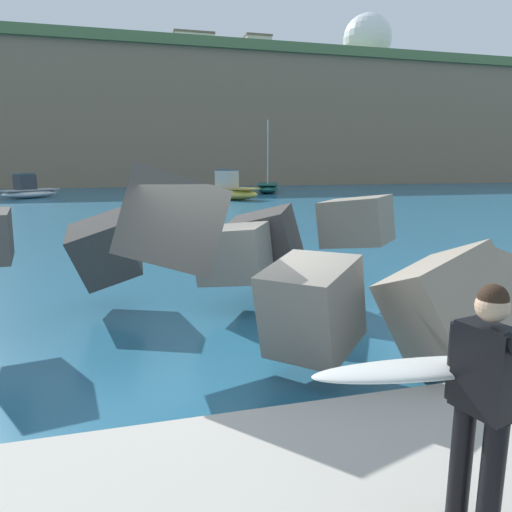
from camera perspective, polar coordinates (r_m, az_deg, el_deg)
The scene contains 12 objects.
ground_plane at distance 6.86m, azimuth -2.27°, elevation -12.51°, with size 400.00×400.00×0.00m, color #235B7A.
breakwater_jetty at distance 7.83m, azimuth -12.94°, elevation 0.21°, with size 32.79×6.65×2.78m.
surfer_with_board at distance 3.57m, azimuth 24.26°, elevation -14.34°, with size 2.12×1.33×1.78m.
boat_near_centre at distance 42.75m, azimuth -25.93°, elevation 7.17°, with size 4.70×4.54×2.02m.
boat_near_right at distance 36.88m, azimuth -3.20°, elevation 7.99°, with size 4.79×4.80×2.35m.
boat_mid_right at distance 45.79m, azimuth 1.42°, elevation 8.34°, with size 3.68×6.36×6.80m.
mooring_buoy_inner at distance 23.15m, azimuth 0.10°, elevation 4.88°, with size 0.44×0.44×0.44m.
headland_bluff at distance 80.78m, azimuth -6.72°, elevation 15.37°, with size 111.83×43.32×17.51m.
radar_dome at distance 90.63m, azimuth 13.40°, elevation 24.08°, with size 8.27×8.27×10.47m.
station_building_west at distance 90.58m, azimuth -23.83°, elevation 20.99°, with size 6.90×6.48×4.17m.
station_building_central at distance 80.46m, azimuth -7.68°, elevation 23.47°, with size 6.30×4.97×5.03m.
station_building_east at distance 86.11m, azimuth -0.06°, elevation 23.12°, with size 4.43×5.54×6.13m.
Camera 1 is at (-1.37, -6.14, 2.76)m, focal length 32.82 mm.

